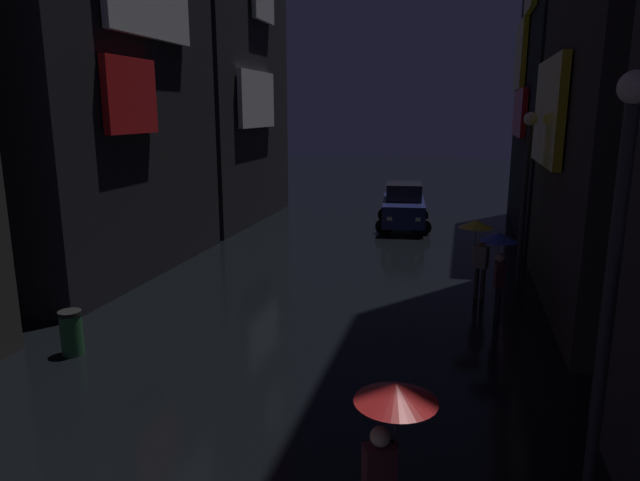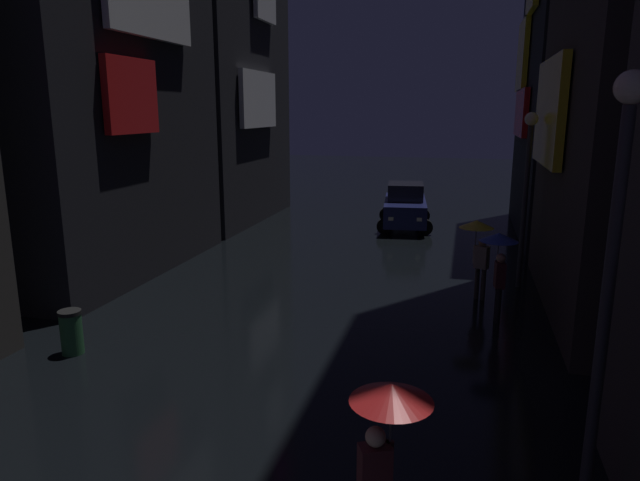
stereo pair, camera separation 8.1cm
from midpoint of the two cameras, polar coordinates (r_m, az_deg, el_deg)
building_left_far at (r=26.80m, az=-10.79°, el=22.02°), size 4.25×8.41×18.53m
building_right_far at (r=24.72m, az=24.65°, el=16.10°), size 4.25×8.76×13.54m
pedestrian_foreground_right_red at (r=6.38m, az=6.67°, el=-17.78°), size 0.90×0.90×2.12m
pedestrian_midstreet_centre_blue at (r=14.00m, az=17.30°, el=-1.10°), size 0.90×0.90×2.12m
pedestrian_foreground_left_yellow at (r=15.46m, az=15.35°, el=0.32°), size 0.90×0.90×2.12m
car_distant at (r=24.50m, az=8.25°, el=3.39°), size 2.56×4.29×1.92m
streetlamp_right_far at (r=16.67m, az=19.77°, el=5.88°), size 0.36×0.36×4.87m
streetlamp_right_near at (r=7.10m, az=27.14°, el=-1.30°), size 0.36×0.36×5.33m
trash_bin at (r=12.89m, az=-23.76°, el=-8.42°), size 0.46×0.46×0.93m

